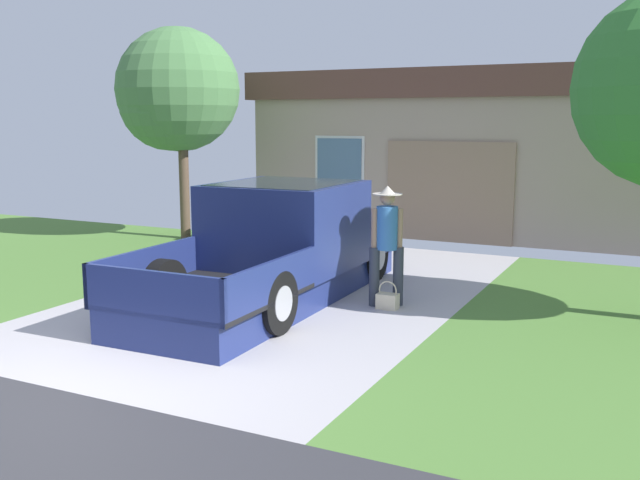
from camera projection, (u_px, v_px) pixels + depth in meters
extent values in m
cube|color=#B1ABAF|center=(290.00, 295.00, 10.98)|extent=(5.20, 9.00, 0.06)
cube|color=navy|center=(270.00, 287.00, 10.49)|extent=(1.89, 5.48, 0.42)
cube|color=navy|center=(286.00, 225.00, 10.78)|extent=(1.99, 2.08, 1.27)
cube|color=#1E2833|center=(285.00, 200.00, 10.72)|extent=(1.75, 1.91, 0.53)
cube|color=navy|center=(331.00, 232.00, 12.29)|extent=(1.98, 1.25, 0.60)
cube|color=black|center=(206.00, 295.00, 8.99)|extent=(1.99, 2.22, 0.06)
cube|color=navy|center=(145.00, 269.00, 9.36)|extent=(0.09, 2.19, 0.55)
cube|color=navy|center=(272.00, 283.00, 8.55)|extent=(0.09, 2.19, 0.55)
cube|color=navy|center=(152.00, 295.00, 8.01)|extent=(1.96, 0.09, 0.55)
cube|color=black|center=(248.00, 199.00, 11.83)|extent=(0.10, 0.18, 0.20)
cylinder|color=black|center=(282.00, 248.00, 12.54)|extent=(0.27, 0.80, 0.80)
cylinder|color=#9E9EA3|center=(282.00, 248.00, 12.54)|extent=(0.29, 0.44, 0.44)
cylinder|color=black|center=(373.00, 256.00, 11.82)|extent=(0.27, 0.80, 0.80)
cylinder|color=#9E9EA3|center=(373.00, 256.00, 11.82)|extent=(0.29, 0.44, 0.44)
cylinder|color=black|center=(163.00, 289.00, 9.56)|extent=(0.27, 0.80, 0.80)
cylinder|color=#9E9EA3|center=(163.00, 289.00, 9.56)|extent=(0.29, 0.44, 0.44)
cylinder|color=black|center=(274.00, 302.00, 8.84)|extent=(0.27, 0.80, 0.80)
cylinder|color=#9E9EA3|center=(274.00, 302.00, 8.84)|extent=(0.29, 0.44, 0.44)
cylinder|color=#333842|center=(398.00, 276.00, 10.19)|extent=(0.15, 0.15, 0.85)
cylinder|color=#333842|center=(374.00, 277.00, 10.18)|extent=(0.15, 0.15, 0.85)
cylinder|color=#3870B2|center=(387.00, 228.00, 10.07)|extent=(0.30, 0.30, 0.61)
cylinder|color=tan|center=(399.00, 229.00, 10.08)|extent=(0.09, 0.09, 0.58)
cylinder|color=tan|center=(374.00, 229.00, 10.06)|extent=(0.09, 0.09, 0.58)
sphere|color=tan|center=(387.00, 197.00, 10.00)|extent=(0.21, 0.21, 0.21)
cylinder|color=#BCB2A3|center=(387.00, 194.00, 9.99)|extent=(0.42, 0.42, 0.01)
cone|color=#BCB2A3|center=(388.00, 190.00, 9.98)|extent=(0.23, 0.23, 0.12)
cube|color=beige|center=(388.00, 301.00, 10.05)|extent=(0.29, 0.19, 0.22)
torus|color=beige|center=(388.00, 290.00, 10.02)|extent=(0.27, 0.02, 0.27)
cube|color=tan|center=(504.00, 164.00, 17.43)|extent=(10.87, 5.34, 3.09)
cube|color=brown|center=(507.00, 86.00, 17.12)|extent=(11.30, 5.55, 0.64)
cube|color=#93755B|center=(449.00, 192.00, 15.38)|extent=(2.78, 0.06, 2.16)
cube|color=slate|center=(339.00, 160.00, 16.41)|extent=(1.10, 0.05, 1.00)
cube|color=silver|center=(340.00, 160.00, 16.42)|extent=(1.23, 0.02, 1.12)
cylinder|color=brown|center=(184.00, 191.00, 15.87)|extent=(0.22, 0.22, 2.12)
sphere|color=#4A7B44|center=(178.00, 90.00, 15.71)|extent=(2.71, 2.71, 2.71)
sphere|color=#4A7B44|center=(169.00, 101.00, 15.61)|extent=(2.18, 2.18, 2.18)
cube|color=navy|center=(241.00, 219.00, 15.43)|extent=(0.58, 0.68, 0.82)
cube|color=navy|center=(240.00, 198.00, 15.35)|extent=(0.60, 0.71, 0.10)
cylinder|color=black|center=(226.00, 239.00, 15.35)|extent=(0.05, 0.18, 0.18)
cylinder|color=black|center=(243.00, 241.00, 15.16)|extent=(0.05, 0.18, 0.18)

